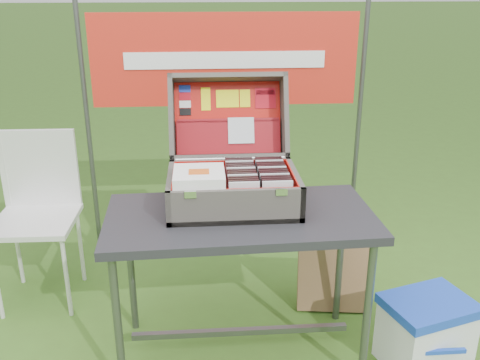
{
  "coord_description": "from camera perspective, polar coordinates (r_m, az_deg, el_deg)",
  "views": [
    {
      "loc": [
        -0.16,
        -2.15,
        1.76
      ],
      "look_at": [
        0.01,
        0.1,
        0.9
      ],
      "focal_mm": 40.0,
      "sensor_mm": 36.0,
      "label": 1
    }
  ],
  "objects": [
    {
      "name": "chair_upright_right",
      "position": [
        3.24,
        -17.44,
        1.09
      ],
      "size": [
        0.02,
        0.02,
        0.46
      ],
      "primitive_type": "cylinder",
      "color": "silver",
      "rests_on": "chair_seat"
    },
    {
      "name": "table_leg_fl",
      "position": [
        2.44,
        -12.89,
        -14.95
      ],
      "size": [
        0.04,
        0.04,
        0.72
      ],
      "primitive_type": "cylinder",
      "color": "#59595B",
      "rests_on": "ground"
    },
    {
      "name": "cd_right_1",
      "position": [
        2.36,
        3.91,
        -1.64
      ],
      "size": [
        0.13,
        0.01,
        0.15
      ],
      "primitive_type": "cube",
      "color": "black",
      "rests_on": "suitcase_liner_floor"
    },
    {
      "name": "cd_right_11",
      "position": [
        2.57,
        3.19,
        0.36
      ],
      "size": [
        0.13,
        0.01,
        0.15
      ],
      "primitive_type": "cube",
      "color": "black",
      "rests_on": "suitcase_liner_floor"
    },
    {
      "name": "lid_sticker_cc_a",
      "position": [
        2.81,
        -5.92,
        9.66
      ],
      "size": [
        0.06,
        0.02,
        0.04
      ],
      "primitive_type": "cube",
      "rotation": [
        -1.92,
        0.0,
        0.0
      ],
      "color": "#1933B2",
      "rests_on": "suitcase_lid_liner"
    },
    {
      "name": "cd_right_7",
      "position": [
        2.49,
        3.46,
        -0.4
      ],
      "size": [
        0.13,
        0.01,
        0.15
      ],
      "primitive_type": "cube",
      "color": "black",
      "rests_on": "suitcase_liner_floor"
    },
    {
      "name": "cd_right_2",
      "position": [
        2.38,
        3.84,
        -1.43
      ],
      "size": [
        0.13,
        0.01,
        0.15
      ],
      "primitive_type": "cube",
      "color": "black",
      "rests_on": "suitcase_liner_floor"
    },
    {
      "name": "cd_right_6",
      "position": [
        2.47,
        3.53,
        -0.6
      ],
      "size": [
        0.13,
        0.01,
        0.15
      ],
      "primitive_type": "cube",
      "color": "black",
      "rests_on": "suitcase_liner_floor"
    },
    {
      "name": "songbook_2",
      "position": [
        2.37,
        -4.38,
        0.21
      ],
      "size": [
        0.23,
        0.23,
        0.0
      ],
      "primitive_type": "cube",
      "color": "white",
      "rests_on": "suitcase_base_wall_front"
    },
    {
      "name": "cd_left_14",
      "position": [
        2.63,
        -0.15,
        0.82
      ],
      "size": [
        0.13,
        0.01,
        0.15
      ],
      "primitive_type": "cube",
      "color": "black",
      "rests_on": "suitcase_liner_floor"
    },
    {
      "name": "songbook_graphic",
      "position": [
        2.35,
        -4.41,
        0.9
      ],
      "size": [
        0.09,
        0.07,
        0.0
      ],
      "primitive_type": "cube",
      "color": "#D85919",
      "rests_on": "songbook_8"
    },
    {
      "name": "suitcase_base_wall_back",
      "position": [
        2.67,
        -1.01,
        0.57
      ],
      "size": [
        0.6,
        0.02,
        0.16
      ],
      "primitive_type": "cube",
      "color": "#615E57",
      "rests_on": "table_top"
    },
    {
      "name": "cd_right_14",
      "position": [
        2.64,
        2.99,
        0.9
      ],
      "size": [
        0.13,
        0.01,
        0.15
      ],
      "primitive_type": "cube",
      "color": "black",
      "rests_on": "suitcase_liner_floor"
    },
    {
      "name": "cd_left_6",
      "position": [
        2.45,
        0.17,
        -0.69
      ],
      "size": [
        0.13,
        0.01,
        0.15
      ],
      "primitive_type": "cube",
      "color": "black",
      "rests_on": "suitcase_liner_floor"
    },
    {
      "name": "table_leg_fr",
      "position": [
        2.51,
        13.41,
        -13.81
      ],
      "size": [
        0.04,
        0.04,
        0.72
      ],
      "primitive_type": "cylinder",
      "color": "#59595B",
      "rests_on": "ground"
    },
    {
      "name": "chair_leg_br",
      "position": [
        3.4,
        -16.66,
        -6.59
      ],
      "size": [
        0.02,
        0.02,
        0.49
      ],
      "primitive_type": "cylinder",
      "color": "silver",
      "rests_on": "ground"
    },
    {
      "name": "chair_upright_left",
      "position": [
        3.35,
        -23.65,
        0.88
      ],
      "size": [
        0.02,
        0.02,
        0.46
      ],
      "primitive_type": "cylinder",
      "color": "silver",
      "rests_on": "chair_seat"
    },
    {
      "name": "chair_backrest",
      "position": [
        3.28,
        -20.62,
        1.17
      ],
      "size": [
        0.44,
        0.04,
        0.46
      ],
      "primitive_type": "cube",
      "rotation": [
        0.0,
        0.0,
        -0.02
      ],
      "color": "silver",
      "rests_on": "chair_seat"
    },
    {
      "name": "songbook_3",
      "position": [
        2.37,
        -4.39,
        0.32
      ],
      "size": [
        0.23,
        0.23,
        0.0
      ],
      "primitive_type": "cube",
      "color": "white",
      "rests_on": "suitcase_base_wall_front"
    },
    {
      "name": "cd_right_13",
      "position": [
        2.62,
        3.06,
        0.72
      ],
      "size": [
        0.13,
        0.01,
        0.15
      ],
      "primitive_type": "cube",
      "color": "black",
      "rests_on": "suitcase_liner_floor"
    },
    {
      "name": "cardboard_box",
      "position": [
        3.08,
        9.87,
        -9.93
      ],
      "size": [
        0.41,
        0.2,
        0.41
      ],
      "primitive_type": "cube",
      "rotation": [
        -0.23,
        0.0,
        -0.13
      ],
      "color": "#875F42",
      "rests_on": "ground"
    },
    {
      "name": "cooler_lid",
      "position": [
        2.72,
        19.55,
        -12.47
      ],
      "size": [
        0.47,
        0.41,
        0.05
      ],
      "primitive_type": "cube",
      "rotation": [
        0.0,
        0.0,
        0.3
      ],
      "color": "blue",
      "rests_on": "cooler_body"
    },
    {
      "name": "suitcase_lid_rim_left",
      "position": [
        2.75,
        -7.3,
        6.55
      ],
      "size": [
        0.02,
        0.3,
        0.46
      ],
      "primitive_type": "cube",
      "rotation": [
        -1.92,
        0.0,
        0.0
      ],
      "color": "#615E57",
      "rests_on": "suitcase_lid_back"
    },
    {
      "name": "cd_right_8",
      "position": [
        2.51,
        3.39,
        -0.2
      ],
      "size": [
        0.13,
        0.01,
        0.15
      ],
      "primitive_type": "cube",
      "color": "silver",
      "rests_on": "suitcase_liner_floor"
    },
    {
      "name": "songbook_7",
      "position": [
        2.36,
        -4.4,
        0.78
      ],
      "size": [
        0.23,
        0.23,
        0.0
      ],
      "primitive_type": "cube",
      "color": "white",
      "rests_on": "suitcase_base_wall_front"
    },
    {
      "name": "table_leg_br",
      "position": [
        2.91,
        10.6,
        -8.44
      ],
      "size": [
        0.04,
        0.04,
        0.72
      ],
      "primitive_type": "cylinder",
      "color": "#59595B",
      "rests_on": "ground"
    },
    {
      "name": "cd_left_12",
      "position": [
        2.58,
        -0.07,
        0.46
      ],
      "size": [
        0.13,
        0.01,
        0.15
      ],
      "primitive_type": "cube",
      "color": "silver",
      "rests_on": "suitcase_liner_floor"
    },
    {
      "name": "chair_leg_bl",
      "position": [
        3.5,
        -22.64,
        -6.57
      ],
      "size": [
        0.02,
        0.02,
        0.49
      ],
      "primitive_type": "cylinder",
      "color": "silver",
      "rests_on": "ground"
    },
    {
      "name": "lid_sticker_band_bar",
      "position": [
        2.83,
        2.71,
        9.32
      ],
      "size": [
        0.1,
        0.01,
        0.02
      ],
      "primitive_type": "cube",
      "rotation": [
        -1.92,
        0.0,
        0.0
      ],
      "color": "black",
      "rests_on": "suitcase_lid_liner"
    },
    {
      "name": "banner_post_left",
      "position": [
        3.45,
        -15.82,
        4.67
      ],
      "size": [
        0.03,
        0.03,
        1.7
      ],
      "primitive_type": "cylinder",
      "color": "#59595B",
      "rests_on": "ground"
    },
    {
      "name": "lid_card_neon_main",
      "position": [
        2.81,
        -1.35,
        8.67
      ],
      "size": [
        0.12,
        0.03,
        0.09
      ],
      "primitive_type": "cube",
      "rotation": [
        -1.92,
        0.0,
        0.0
      ],
      "color": "yellow",
      "rests_on": "suitcase_lid_liner"
    },
    {
      "name": "suitcase_base_wall_right",
      "position": [
        2.51,
        5.85,
        -0.86
      ],
      "size": [
        0.02,
        0.43,
        0.16
      ],
      "primitive_type": "cube",
      "color": "#615E57",
      "rests_on": "table_top"
    },
    {
      "name": "lid_sticker_cc_d",
      "position": [
        2.8,
        -5.85,
        7.23
      ],
      "size": [
        0.06,
        0.02,
        0.04
      ],
      "primitive_type": "cube",
      "rotation": [
        -1.92,
        0.0,
        0.0
      ],
      "color": "black",
      "rests_on": "suitcase_lid_liner"
    },
    {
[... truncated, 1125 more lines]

